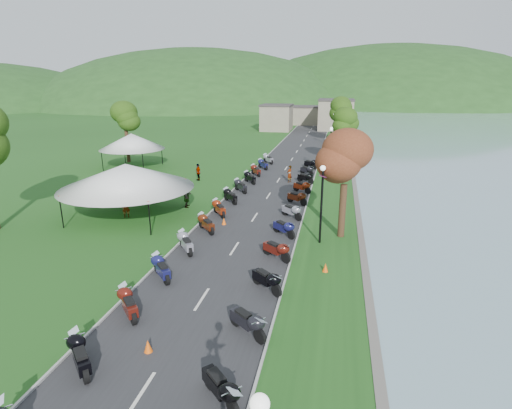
# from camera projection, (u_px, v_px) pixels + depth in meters

# --- Properties ---
(road) EXTENTS (7.00, 120.00, 0.02)m
(road) POSITION_uv_depth(u_px,v_px,m) (286.00, 168.00, 46.59)
(road) COLOR #2C2C2F
(road) RESTS_ON ground
(hills_backdrop) EXTENTS (360.00, 120.00, 76.00)m
(hills_backdrop) POSITION_uv_depth(u_px,v_px,m) (328.00, 103.00, 196.43)
(hills_backdrop) COLOR #285621
(hills_backdrop) RESTS_ON ground
(far_building) EXTENTS (18.00, 16.00, 5.00)m
(far_building) POSITION_uv_depth(u_px,v_px,m) (304.00, 116.00, 88.39)
(far_building) COLOR gray
(far_building) RESTS_ON ground
(moto_row_left) EXTENTS (2.60, 50.61, 1.10)m
(moto_row_left) POSITION_uv_depth(u_px,v_px,m) (205.00, 224.00, 26.75)
(moto_row_left) COLOR #331411
(moto_row_left) RESTS_ON ground
(moto_row_right) EXTENTS (2.60, 42.48, 1.10)m
(moto_row_right) POSITION_uv_depth(u_px,v_px,m) (288.00, 219.00, 27.75)
(moto_row_right) COLOR #331411
(moto_row_right) RESTS_ON ground
(vendor_tent_main) EXTENTS (6.50, 6.50, 4.00)m
(vendor_tent_main) POSITION_uv_depth(u_px,v_px,m) (128.00, 191.00, 29.42)
(vendor_tent_main) COLOR white
(vendor_tent_main) RESTS_ON ground
(vendor_tent_side) EXTENTS (4.96, 4.96, 4.00)m
(vendor_tent_side) POSITION_uv_depth(u_px,v_px,m) (133.00, 151.00, 46.49)
(vendor_tent_side) COLOR white
(vendor_tent_side) RESTS_ON ground
(tree_lakeside) EXTENTS (2.86, 2.86, 7.95)m
(tree_lakeside) POSITION_uv_depth(u_px,v_px,m) (345.00, 177.00, 24.91)
(tree_lakeside) COLOR #305813
(tree_lakeside) RESTS_ON ground
(pedestrian_a) EXTENTS (0.69, 0.63, 1.55)m
(pedestrian_a) POSITION_uv_depth(u_px,v_px,m) (127.00, 217.00, 29.77)
(pedestrian_a) COLOR slate
(pedestrian_a) RESTS_ON ground
(pedestrian_b) EXTENTS (0.85, 0.49, 1.71)m
(pedestrian_b) POSITION_uv_depth(u_px,v_px,m) (152.00, 202.00, 33.44)
(pedestrian_b) COLOR slate
(pedestrian_b) RESTS_ON ground
(pedestrian_c) EXTENTS (0.80, 1.28, 1.84)m
(pedestrian_c) POSITION_uv_depth(u_px,v_px,m) (141.00, 202.00, 33.46)
(pedestrian_c) COLOR slate
(pedestrian_c) RESTS_ON ground
(traffic_cone_near) EXTENTS (0.33, 0.33, 0.51)m
(traffic_cone_near) POSITION_uv_depth(u_px,v_px,m) (148.00, 346.00, 14.82)
(traffic_cone_near) COLOR #F2590C
(traffic_cone_near) RESTS_ON ground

